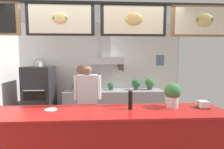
% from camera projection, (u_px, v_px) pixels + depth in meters
% --- Properties ---
extents(back_wall_assembly, '(4.55, 2.51, 2.74)m').
position_uv_depth(back_wall_assembly, '(100.00, 69.00, 4.73)').
color(back_wall_assembly, '#9E9E99').
rests_on(back_wall_assembly, ground_plane).
extents(service_counter, '(3.52, 0.68, 1.05)m').
position_uv_depth(service_counter, '(98.00, 148.00, 2.37)').
color(service_counter, '#B21916').
rests_on(service_counter, ground_plane).
extents(back_prep_counter, '(2.60, 0.62, 0.92)m').
position_uv_depth(back_prep_counter, '(114.00, 107.00, 4.61)').
color(back_prep_counter, '#A3A5AD').
rests_on(back_prep_counter, ground_plane).
extents(pizza_oven, '(0.65, 0.71, 1.67)m').
position_uv_depth(pizza_oven, '(40.00, 98.00, 4.25)').
color(pizza_oven, '#232326').
rests_on(pizza_oven, ground_plane).
extents(shop_worker, '(0.55, 0.24, 1.60)m').
position_uv_depth(shop_worker, '(88.00, 103.00, 3.48)').
color(shop_worker, '#232328').
rests_on(shop_worker, ground_plane).
extents(espresso_machine, '(0.58, 0.52, 0.40)m').
position_uv_depth(espresso_machine, '(88.00, 83.00, 4.48)').
color(espresso_machine, '#B7BABF').
rests_on(espresso_machine, back_prep_counter).
extents(potted_oregano, '(0.25, 0.25, 0.29)m').
position_uv_depth(potted_oregano, '(136.00, 84.00, 4.59)').
color(potted_oregano, '#4C4C51').
rests_on(potted_oregano, back_prep_counter).
extents(potted_sage, '(0.17, 0.17, 0.20)m').
position_uv_depth(potted_sage, '(111.00, 86.00, 4.58)').
color(potted_sage, '#4C4C51').
rests_on(potted_sage, back_prep_counter).
extents(potted_basil, '(0.26, 0.26, 0.29)m').
position_uv_depth(potted_basil, '(150.00, 83.00, 4.64)').
color(potted_basil, '#4C4C51').
rests_on(potted_basil, back_prep_counter).
extents(potted_thyme, '(0.15, 0.15, 0.20)m').
position_uv_depth(potted_thyme, '(75.00, 86.00, 4.51)').
color(potted_thyme, beige).
rests_on(potted_thyme, back_prep_counter).
extents(condiment_plate, '(0.17, 0.17, 0.01)m').
position_uv_depth(condiment_plate, '(51.00, 110.00, 2.36)').
color(condiment_plate, white).
rests_on(condiment_plate, service_counter).
extents(pepper_grinder, '(0.06, 0.06, 0.30)m').
position_uv_depth(pepper_grinder, '(130.00, 99.00, 2.39)').
color(pepper_grinder, black).
rests_on(pepper_grinder, service_counter).
extents(napkin_holder, '(0.16, 0.15, 0.11)m').
position_uv_depth(napkin_holder, '(203.00, 105.00, 2.47)').
color(napkin_holder, '#262628').
rests_on(napkin_holder, service_counter).
extents(basil_vase, '(0.24, 0.24, 0.36)m').
position_uv_depth(basil_vase, '(173.00, 94.00, 2.47)').
color(basil_vase, silver).
rests_on(basil_vase, service_counter).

